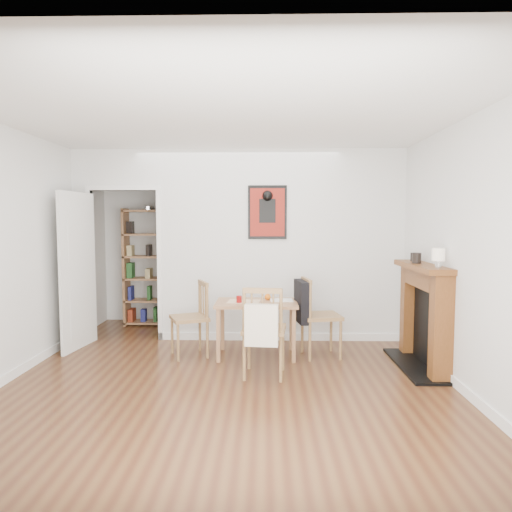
{
  "coord_description": "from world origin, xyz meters",
  "views": [
    {
      "loc": [
        0.37,
        -4.81,
        1.64
      ],
      "look_at": [
        0.26,
        0.6,
        1.22
      ],
      "focal_mm": 32.0,
      "sensor_mm": 36.0,
      "label": 1
    }
  ],
  "objects_px": {
    "chair_left": "(189,319)",
    "orange_fruit": "(268,297)",
    "chair_right": "(319,316)",
    "ceramic_jar_b": "(414,257)",
    "red_glass": "(239,299)",
    "notebook": "(281,300)",
    "mantel_lamp": "(438,256)",
    "fireplace": "(425,313)",
    "dining_table": "(256,308)",
    "bookshelf": "(149,268)",
    "chair_front": "(264,330)",
    "ceramic_jar_a": "(417,258)"
  },
  "relations": [
    {
      "from": "chair_left",
      "to": "orange_fruit",
      "type": "height_order",
      "value": "chair_left"
    },
    {
      "from": "chair_right",
      "to": "ceramic_jar_b",
      "type": "height_order",
      "value": "ceramic_jar_b"
    },
    {
      "from": "red_glass",
      "to": "notebook",
      "type": "xyz_separation_m",
      "value": [
        0.51,
        0.15,
        -0.04
      ]
    },
    {
      "from": "mantel_lamp",
      "to": "fireplace",
      "type": "bearing_deg",
      "value": 86.77
    },
    {
      "from": "dining_table",
      "to": "notebook",
      "type": "xyz_separation_m",
      "value": [
        0.3,
        0.07,
        0.09
      ]
    },
    {
      "from": "bookshelf",
      "to": "ceramic_jar_b",
      "type": "bearing_deg",
      "value": -25.2
    },
    {
      "from": "chair_right",
      "to": "chair_front",
      "type": "distance_m",
      "value": 0.98
    },
    {
      "from": "dining_table",
      "to": "chair_left",
      "type": "distance_m",
      "value": 0.82
    },
    {
      "from": "notebook",
      "to": "chair_left",
      "type": "bearing_deg",
      "value": -175.45
    },
    {
      "from": "red_glass",
      "to": "orange_fruit",
      "type": "relative_size",
      "value": 1.1
    },
    {
      "from": "mantel_lamp",
      "to": "ceramic_jar_b",
      "type": "relative_size",
      "value": 1.94
    },
    {
      "from": "fireplace",
      "to": "notebook",
      "type": "distance_m",
      "value": 1.65
    },
    {
      "from": "notebook",
      "to": "dining_table",
      "type": "bearing_deg",
      "value": -166.3
    },
    {
      "from": "fireplace",
      "to": "orange_fruit",
      "type": "bearing_deg",
      "value": 164.51
    },
    {
      "from": "fireplace",
      "to": "bookshelf",
      "type": "bearing_deg",
      "value": 150.79
    },
    {
      "from": "mantel_lamp",
      "to": "dining_table",
      "type": "bearing_deg",
      "value": 157.85
    },
    {
      "from": "red_glass",
      "to": "mantel_lamp",
      "type": "distance_m",
      "value": 2.26
    },
    {
      "from": "chair_left",
      "to": "ceramic_jar_b",
      "type": "height_order",
      "value": "ceramic_jar_b"
    },
    {
      "from": "mantel_lamp",
      "to": "orange_fruit",
      "type": "bearing_deg",
      "value": 153.0
    },
    {
      "from": "chair_front",
      "to": "dining_table",
      "type": "bearing_deg",
      "value": 97.63
    },
    {
      "from": "chair_front",
      "to": "mantel_lamp",
      "type": "xyz_separation_m",
      "value": [
        1.78,
        -0.06,
        0.79
      ]
    },
    {
      "from": "fireplace",
      "to": "ceramic_jar_a",
      "type": "relative_size",
      "value": 10.33
    },
    {
      "from": "mantel_lamp",
      "to": "notebook",
      "type": "bearing_deg",
      "value": 151.94
    },
    {
      "from": "chair_front",
      "to": "bookshelf",
      "type": "distance_m",
      "value": 3.0
    },
    {
      "from": "chair_front",
      "to": "red_glass",
      "type": "xyz_separation_m",
      "value": [
        -0.3,
        0.63,
        0.22
      ]
    },
    {
      "from": "fireplace",
      "to": "notebook",
      "type": "height_order",
      "value": "fireplace"
    },
    {
      "from": "bookshelf",
      "to": "red_glass",
      "type": "height_order",
      "value": "bookshelf"
    },
    {
      "from": "chair_right",
      "to": "red_glass",
      "type": "height_order",
      "value": "chair_right"
    },
    {
      "from": "notebook",
      "to": "chair_right",
      "type": "bearing_deg",
      "value": -8.15
    },
    {
      "from": "chair_front",
      "to": "red_glass",
      "type": "height_order",
      "value": "chair_front"
    },
    {
      "from": "dining_table",
      "to": "fireplace",
      "type": "xyz_separation_m",
      "value": [
        1.89,
        -0.36,
        0.03
      ]
    },
    {
      "from": "fireplace",
      "to": "ceramic_jar_a",
      "type": "bearing_deg",
      "value": 140.94
    },
    {
      "from": "fireplace",
      "to": "chair_right",
      "type": "bearing_deg",
      "value": 161.78
    },
    {
      "from": "chair_front",
      "to": "orange_fruit",
      "type": "height_order",
      "value": "chair_front"
    },
    {
      "from": "bookshelf",
      "to": "fireplace",
      "type": "relative_size",
      "value": 1.46
    },
    {
      "from": "chair_left",
      "to": "fireplace",
      "type": "height_order",
      "value": "fireplace"
    },
    {
      "from": "bookshelf",
      "to": "ceramic_jar_a",
      "type": "height_order",
      "value": "bookshelf"
    },
    {
      "from": "red_glass",
      "to": "bookshelf",
      "type": "bearing_deg",
      "value": 131.13
    },
    {
      "from": "chair_left",
      "to": "fireplace",
      "type": "relative_size",
      "value": 0.73
    },
    {
      "from": "red_glass",
      "to": "ceramic_jar_b",
      "type": "relative_size",
      "value": 0.83
    },
    {
      "from": "dining_table",
      "to": "chair_left",
      "type": "height_order",
      "value": "chair_left"
    },
    {
      "from": "fireplace",
      "to": "ceramic_jar_a",
      "type": "distance_m",
      "value": 0.61
    },
    {
      "from": "ceramic_jar_a",
      "to": "ceramic_jar_b",
      "type": "bearing_deg",
      "value": 78.21
    },
    {
      "from": "chair_front",
      "to": "ceramic_jar_b",
      "type": "distance_m",
      "value": 2.02
    },
    {
      "from": "orange_fruit",
      "to": "notebook",
      "type": "bearing_deg",
      "value": -16.17
    },
    {
      "from": "chair_left",
      "to": "bookshelf",
      "type": "height_order",
      "value": "bookshelf"
    },
    {
      "from": "red_glass",
      "to": "ceramic_jar_a",
      "type": "height_order",
      "value": "ceramic_jar_a"
    },
    {
      "from": "notebook",
      "to": "mantel_lamp",
      "type": "xyz_separation_m",
      "value": [
        1.57,
        -0.84,
        0.61
      ]
    },
    {
      "from": "chair_front",
      "to": "fireplace",
      "type": "bearing_deg",
      "value": 10.76
    },
    {
      "from": "ceramic_jar_a",
      "to": "fireplace",
      "type": "bearing_deg",
      "value": -39.06
    }
  ]
}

